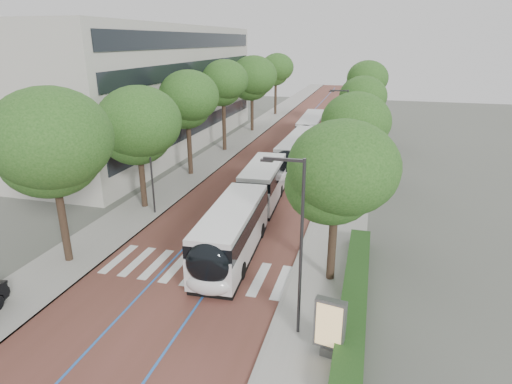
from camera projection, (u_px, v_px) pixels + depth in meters
The scene contains 20 objects.
ground at pixel (186, 278), 23.60m from camera, with size 160.00×160.00×0.00m, color #51544C.
road at pixel (304, 134), 59.94m from camera, with size 11.00×140.00×0.02m, color brown.
sidewalk_left at pixel (252, 131), 61.79m from camera, with size 4.00×140.00×0.12m, color gray.
sidewalk_right at pixel (358, 136), 58.05m from camera, with size 4.00×140.00×0.12m, color gray.
kerb_left at pixel (265, 131), 61.31m from camera, with size 0.20×140.00×0.14m, color gray.
kerb_right at pixel (344, 136), 58.53m from camera, with size 0.20×140.00×0.14m, color gray.
zebra_crossing at pixel (196, 270), 24.45m from camera, with size 10.55×3.60×0.01m.
lane_line_left at pixel (292, 133), 60.33m from camera, with size 0.12×126.00×0.01m, color blue.
lane_line_right at pixel (315, 134), 59.53m from camera, with size 0.12×126.00×0.01m, color blue.
office_building at pixel (129, 88), 51.53m from camera, with size 18.11×40.00×14.00m.
hedge at pixel (355, 295), 21.16m from camera, with size 1.20×14.00×0.80m, color #1C4518.
streetlight_near at pixel (297, 236), 17.61m from camera, with size 1.82×0.20×8.00m.
streetlight_far at pixel (344, 125), 40.32m from camera, with size 1.82×0.20×8.00m.
lamp_post_left at pixel (151, 161), 31.00m from camera, with size 0.14×0.14×8.00m, color #2F2F31.
trees_left at pixel (208, 96), 44.34m from camera, with size 6.45×60.99×9.89m.
trees_right at pixel (357, 110), 39.61m from camera, with size 5.63×47.61×9.25m.
lead_bus at pixel (247, 209), 28.90m from camera, with size 3.50×18.50×3.20m.
bus_queued_0 at pixel (298, 153), 43.44m from camera, with size 2.76×12.44×3.20m.
bus_queued_1 at pixel (311, 129), 55.08m from camera, with size 2.87×12.46×3.20m.
ad_panel at pixel (330, 326), 17.29m from camera, with size 1.30×0.58×2.62m.
Camera 1 is at (9.20, -18.86, 12.43)m, focal length 30.00 mm.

